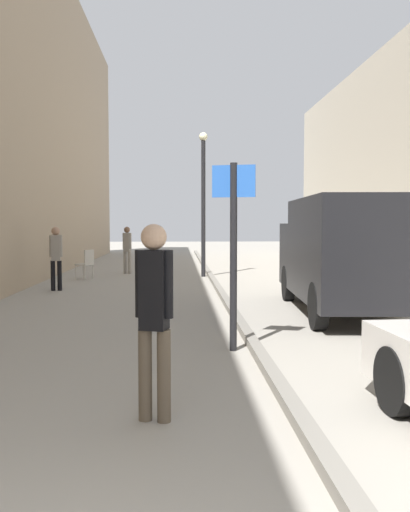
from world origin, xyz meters
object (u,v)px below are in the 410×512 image
(pedestrian_mid_block, at_px, (127,247))
(cafe_chair_near_window, at_px, (86,262))
(lamp_post, at_px, (203,195))
(pedestrian_main_foreground, at_px, (56,254))
(pedestrian_far_crossing, at_px, (154,308))
(street_sign_post, at_px, (234,240))
(delivery_van, at_px, (346,252))

(pedestrian_mid_block, height_order, cafe_chair_near_window, pedestrian_mid_block)
(lamp_post, xyz_separation_m, cafe_chair_near_window, (-3.74, -0.72, -2.18))
(pedestrian_main_foreground, bearing_deg, lamp_post, 34.49)
(pedestrian_main_foreground, relative_size, pedestrian_far_crossing, 0.95)
(pedestrian_mid_block, bearing_deg, street_sign_post, -59.72)
(pedestrian_mid_block, distance_m, lamp_post, 3.37)
(pedestrian_far_crossing, xyz_separation_m, lamp_post, (1.06, 13.43, 1.70))
(pedestrian_far_crossing, bearing_deg, pedestrian_main_foreground, -56.38)
(pedestrian_mid_block, relative_size, cafe_chair_near_window, 1.76)
(pedestrian_mid_block, xyz_separation_m, cafe_chair_near_window, (-1.12, -1.87, -0.41))
(pedestrian_far_crossing, height_order, cafe_chair_near_window, pedestrian_far_crossing)
(pedestrian_far_crossing, height_order, street_sign_post, street_sign_post)
(pedestrian_mid_block, height_order, pedestrian_far_crossing, pedestrian_far_crossing)
(pedestrian_main_foreground, xyz_separation_m, pedestrian_far_crossing, (2.99, -9.76, 0.05))
(street_sign_post, bearing_deg, pedestrian_main_foreground, -45.38)
(street_sign_post, relative_size, lamp_post, 0.55)
(pedestrian_main_foreground, height_order, pedestrian_far_crossing, pedestrian_far_crossing)
(pedestrian_mid_block, distance_m, street_sign_post, 12.16)
(lamp_post, bearing_deg, pedestrian_main_foreground, -137.84)
(pedestrian_far_crossing, height_order, lamp_post, lamp_post)
(lamp_post, distance_m, cafe_chair_near_window, 4.39)
(pedestrian_far_crossing, distance_m, street_sign_post, 2.92)
(pedestrian_main_foreground, xyz_separation_m, cafe_chair_near_window, (0.30, 2.94, -0.42))
(delivery_van, bearing_deg, cafe_chair_near_window, 135.15)
(pedestrian_main_foreground, bearing_deg, street_sign_post, -68.32)
(delivery_van, bearing_deg, pedestrian_main_foreground, 151.82)
(pedestrian_far_crossing, relative_size, cafe_chair_near_window, 1.88)
(pedestrian_far_crossing, bearing_deg, lamp_post, -77.93)
(pedestrian_far_crossing, distance_m, cafe_chair_near_window, 13.00)
(delivery_van, distance_m, street_sign_post, 3.99)
(pedestrian_far_crossing, relative_size, street_sign_post, 0.68)
(pedestrian_mid_block, height_order, delivery_van, delivery_van)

